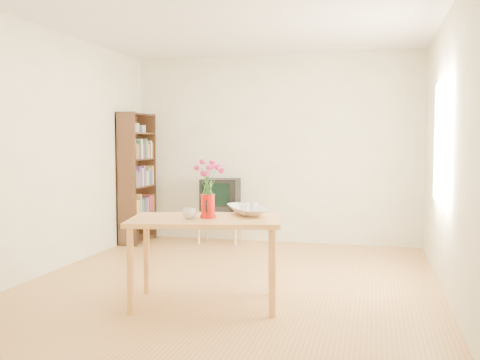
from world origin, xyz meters
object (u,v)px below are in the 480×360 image
(table, at_px, (205,229))
(television, at_px, (221,194))
(mug, at_px, (190,213))
(pitcher, at_px, (208,207))
(bowl, at_px, (248,192))

(table, distance_m, television, 2.87)
(mug, bearing_deg, television, -122.52)
(table, bearing_deg, pitcher, 21.40)
(bowl, xyz_separation_m, television, (-0.97, 2.46, -0.27))
(pitcher, xyz_separation_m, bowl, (0.27, 0.31, 0.11))
(pitcher, relative_size, television, 0.40)
(mug, distance_m, bowl, 0.59)
(table, distance_m, mug, 0.19)
(mug, bearing_deg, pitcher, 169.66)
(bowl, bearing_deg, mug, -135.40)
(television, bearing_deg, mug, -83.99)
(pitcher, height_order, television, pitcher)
(pitcher, bearing_deg, table, -157.89)
(pitcher, bearing_deg, mug, -157.71)
(pitcher, bearing_deg, television, 93.10)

